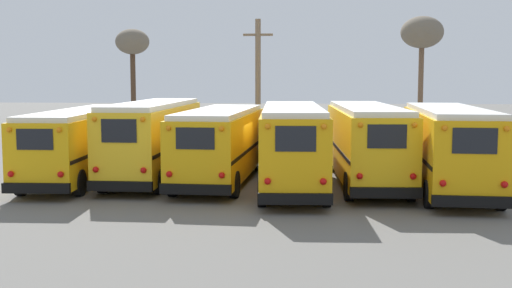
{
  "coord_description": "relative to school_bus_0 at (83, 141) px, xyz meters",
  "views": [
    {
      "loc": [
        2.11,
        -25.9,
        4.4
      ],
      "look_at": [
        0.0,
        0.27,
        1.64
      ],
      "focal_mm": 45.0,
      "sensor_mm": 36.0,
      "label": 1
    }
  ],
  "objects": [
    {
      "name": "school_bus_4",
      "position": [
        12.04,
        -0.32,
        0.13
      ],
      "size": [
        2.88,
        10.36,
        3.23
      ],
      "color": "yellow",
      "rests_on": "ground"
    },
    {
      "name": "ground_plane",
      "position": [
        7.52,
        -0.89,
        -1.63
      ],
      "size": [
        160.0,
        160.0,
        0.0
      ],
      "primitive_type": "plane",
      "color": "#66635E"
    },
    {
      "name": "utility_pole",
      "position": [
        6.61,
        12.2,
        2.41
      ],
      "size": [
        1.8,
        0.34,
        7.86
      ],
      "color": "#75604C",
      "rests_on": "ground"
    },
    {
      "name": "bare_tree_0",
      "position": [
        -3.29,
        20.01,
        5.06
      ],
      "size": [
        2.49,
        2.49,
        7.9
      ],
      "color": "#473323",
      "rests_on": "ground"
    },
    {
      "name": "bare_tree_1",
      "position": [
        17.72,
        20.23,
        5.74
      ],
      "size": [
        3.03,
        3.03,
        8.69
      ],
      "color": "brown",
      "rests_on": "ground"
    },
    {
      "name": "school_bus_1",
      "position": [
        3.01,
        0.28,
        0.16
      ],
      "size": [
        2.51,
        10.03,
        3.32
      ],
      "color": "yellow",
      "rests_on": "ground"
    },
    {
      "name": "fence_line",
      "position": [
        7.52,
        6.98,
        -0.64
      ],
      "size": [
        23.11,
        0.06,
        1.42
      ],
      "color": "#939399",
      "rests_on": "ground"
    },
    {
      "name": "school_bus_5",
      "position": [
        15.04,
        -1.78,
        0.11
      ],
      "size": [
        2.99,
        9.87,
        3.23
      ],
      "color": "#E5A00C",
      "rests_on": "ground"
    },
    {
      "name": "school_bus_2",
      "position": [
        6.02,
        -0.42,
        0.03
      ],
      "size": [
        2.97,
        9.74,
        3.05
      ],
      "color": "#EAAA0F",
      "rests_on": "ground"
    },
    {
      "name": "school_bus_3",
      "position": [
        9.03,
        -1.61,
        0.13
      ],
      "size": [
        2.87,
        10.31,
        3.26
      ],
      "color": "#E5A00C",
      "rests_on": "ground"
    },
    {
      "name": "school_bus_0",
      "position": [
        0.0,
        0.0,
        0.0
      ],
      "size": [
        2.81,
        11.02,
        2.98
      ],
      "color": "#EAAA0F",
      "rests_on": "ground"
    }
  ]
}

